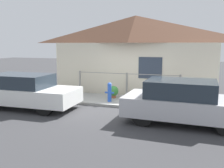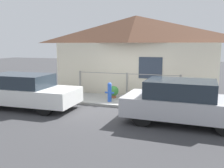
# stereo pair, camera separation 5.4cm
# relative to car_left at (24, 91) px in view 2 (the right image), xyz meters

# --- Properties ---
(ground_plane) EXTENTS (60.00, 60.00, 0.00)m
(ground_plane) POSITION_rel_car_left_xyz_m (3.40, 1.15, -0.68)
(ground_plane) COLOR #38383A
(sidewalk) EXTENTS (24.00, 2.01, 0.10)m
(sidewalk) POSITION_rel_car_left_xyz_m (3.40, 2.16, -0.63)
(sidewalk) COLOR gray
(sidewalk) RESTS_ON ground_plane
(house) EXTENTS (8.35, 2.23, 3.94)m
(house) POSITION_rel_car_left_xyz_m (3.40, 4.48, 2.40)
(house) COLOR beige
(house) RESTS_ON ground_plane
(fence) EXTENTS (4.90, 0.10, 1.10)m
(fence) POSITION_rel_car_left_xyz_m (3.40, 3.01, 0.03)
(fence) COLOR gray
(fence) RESTS_ON sidewalk
(car_left) EXTENTS (4.29, 1.82, 1.34)m
(car_left) POSITION_rel_car_left_xyz_m (0.00, 0.00, 0.00)
(car_left) COLOR white
(car_left) RESTS_ON ground_plane
(car_right) EXTENTS (3.92, 1.93, 1.38)m
(car_right) POSITION_rel_car_left_xyz_m (6.11, 0.00, 0.02)
(car_right) COLOR #B7B7BC
(car_right) RESTS_ON ground_plane
(fire_hydrant) EXTENTS (0.39, 0.17, 0.82)m
(fire_hydrant) POSITION_rel_car_left_xyz_m (3.00, 1.68, -0.15)
(fire_hydrant) COLOR blue
(fire_hydrant) RESTS_ON sidewalk
(potted_plant_near_hydrant) EXTENTS (0.45, 0.45, 0.55)m
(potted_plant_near_hydrant) POSITION_rel_car_left_xyz_m (2.93, 2.42, -0.27)
(potted_plant_near_hydrant) COLOR #9E5638
(potted_plant_near_hydrant) RESTS_ON sidewalk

